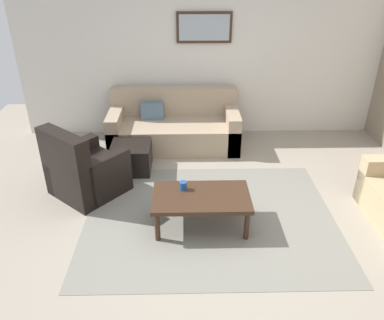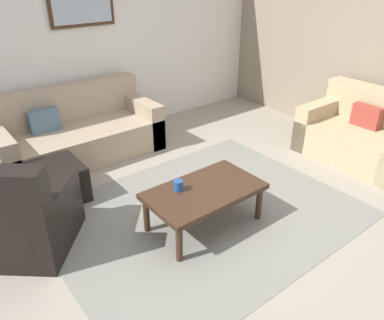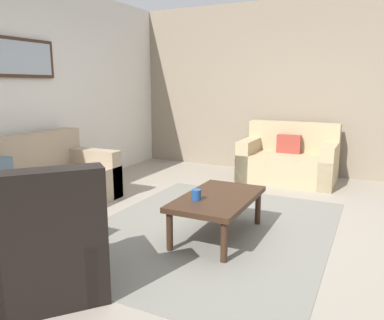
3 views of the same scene
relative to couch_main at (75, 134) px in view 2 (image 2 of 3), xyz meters
name	(u,v)px [view 2 (image 2 of 3)]	position (x,y,z in m)	size (l,w,h in m)	color
ground_plane	(204,214)	(0.46, -2.08, -0.30)	(8.00, 8.00, 0.00)	gray
rear_partition	(81,37)	(0.46, 0.52, 1.10)	(6.00, 0.12, 2.80)	silver
stone_feature_panel	(384,40)	(3.46, -2.08, 1.10)	(0.12, 5.20, 2.80)	gray
area_rug	(204,213)	(0.46, -2.08, -0.29)	(2.97, 2.34, 0.01)	slate
couch_main	(75,134)	(0.00, 0.00, 0.00)	(2.05, 0.95, 0.88)	gray
couch_loveseat	(363,136)	(2.90, -2.36, 0.00)	(0.90, 1.39, 0.88)	tan
armchair_leather	(19,222)	(-1.14, -1.51, 0.01)	(1.13, 1.13, 0.95)	black
ottoman	(56,183)	(-0.61, -0.88, -0.10)	(0.56, 0.56, 0.40)	black
coffee_table	(204,193)	(0.35, -2.21, 0.06)	(1.10, 0.64, 0.41)	#382316
cup	(178,186)	(0.15, -2.08, 0.16)	(0.09, 0.09, 0.10)	#1E478C
framed_artwork	(82,7)	(0.49, 0.43, 1.49)	(0.87, 0.04, 0.47)	#382316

